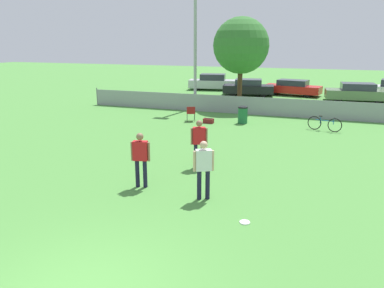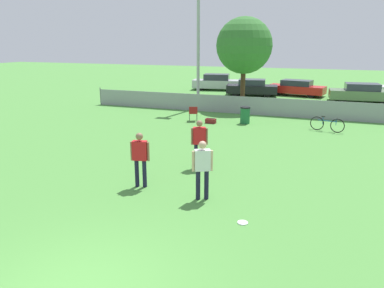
# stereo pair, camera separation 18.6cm
# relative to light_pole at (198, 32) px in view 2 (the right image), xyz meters

# --- Properties ---
(fence_backline) EXTENTS (22.97, 0.07, 1.21)m
(fence_backline) POSITION_rel_light_pole_xyz_m (4.39, -0.99, -4.45)
(fence_backline) COLOR gray
(fence_backline) RESTS_ON ground_plane
(light_pole) EXTENTS (0.90, 0.36, 8.48)m
(light_pole) POSITION_rel_light_pole_xyz_m (0.00, 0.00, 0.00)
(light_pole) COLOR #9E9EA3
(light_pole) RESTS_ON ground_plane
(tree_near_pole) EXTENTS (3.69, 3.69, 5.98)m
(tree_near_pole) POSITION_rel_light_pole_xyz_m (2.76, 1.27, -0.89)
(tree_near_pole) COLOR #4C331E
(tree_near_pole) RESTS_ON ground_plane
(player_defender_red) EXTENTS (0.57, 0.36, 1.74)m
(player_defender_red) POSITION_rel_light_pole_xyz_m (4.16, -11.60, -3.98)
(player_defender_red) COLOR #191933
(player_defender_red) RESTS_ON ground_plane
(player_thrower_red) EXTENTS (0.59, 0.31, 1.74)m
(player_thrower_red) POSITION_rel_light_pole_xyz_m (3.05, -13.99, -3.98)
(player_thrower_red) COLOR #191933
(player_thrower_red) RESTS_ON ground_plane
(player_receiver_white) EXTENTS (0.55, 0.40, 1.74)m
(player_receiver_white) POSITION_rel_light_pole_xyz_m (5.16, -14.23, -3.98)
(player_receiver_white) COLOR #191933
(player_receiver_white) RESTS_ON ground_plane
(frisbee_disc) EXTENTS (0.27, 0.27, 0.03)m
(frisbee_disc) POSITION_rel_light_pole_xyz_m (6.60, -15.28, -4.99)
(frisbee_disc) COLOR white
(frisbee_disc) RESTS_ON ground_plane
(folding_chair_sideline) EXTENTS (0.62, 0.62, 0.85)m
(folding_chair_sideline) POSITION_rel_light_pole_xyz_m (1.16, -4.10, -4.49)
(folding_chair_sideline) COLOR #333338
(folding_chair_sideline) RESTS_ON ground_plane
(bicycle_sideline) EXTENTS (1.67, 0.57, 0.75)m
(bicycle_sideline) POSITION_rel_light_pole_xyz_m (8.36, -4.07, -4.64)
(bicycle_sideline) COLOR black
(bicycle_sideline) RESTS_ON ground_plane
(trash_bin) EXTENTS (0.55, 0.55, 0.93)m
(trash_bin) POSITION_rel_light_pole_xyz_m (4.06, -3.66, -4.53)
(trash_bin) COLOR #1E6638
(trash_bin) RESTS_ON ground_plane
(gear_bag_sideline) EXTENTS (0.57, 0.31, 0.28)m
(gear_bag_sideline) POSITION_rel_light_pole_xyz_m (2.26, -4.27, -4.87)
(gear_bag_sideline) COLOR maroon
(gear_bag_sideline) RESTS_ON ground_plane
(parked_car_silver) EXTENTS (4.59, 2.40, 1.46)m
(parked_car_silver) POSITION_rel_light_pole_xyz_m (-1.65, 9.85, -4.30)
(parked_car_silver) COLOR black
(parked_car_silver) RESTS_ON ground_plane
(parked_car_dark) EXTENTS (4.35, 2.38, 1.35)m
(parked_car_dark) POSITION_rel_light_pole_xyz_m (2.18, 7.32, -4.33)
(parked_car_dark) COLOR black
(parked_car_dark) RESTS_ON ground_plane
(parked_car_red) EXTENTS (4.79, 2.46, 1.29)m
(parked_car_red) POSITION_rel_light_pole_xyz_m (5.67, 8.58, -4.35)
(parked_car_red) COLOR black
(parked_car_red) RESTS_ON ground_plane
(parked_car_olive) EXTENTS (4.65, 2.20, 1.39)m
(parked_car_olive) POSITION_rel_light_pole_xyz_m (10.54, 6.74, -4.32)
(parked_car_olive) COLOR black
(parked_car_olive) RESTS_ON ground_plane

